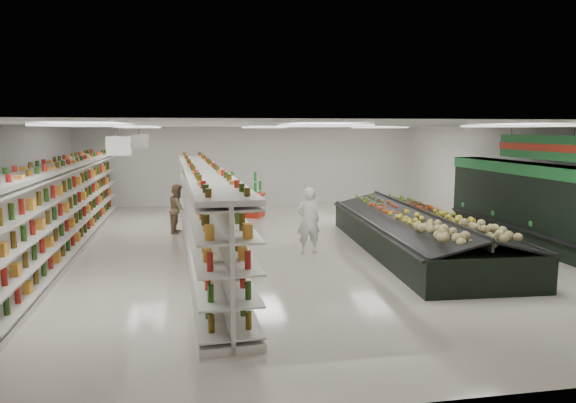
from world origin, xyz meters
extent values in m
plane|color=beige|center=(0.00, 0.00, 0.00)|extent=(16.00, 16.00, 0.00)
cube|color=white|center=(0.00, 0.00, 3.20)|extent=(14.00, 16.00, 0.02)
cube|color=white|center=(0.00, 8.00, 1.60)|extent=(14.00, 0.02, 3.20)
cube|color=white|center=(0.00, -8.00, 1.60)|extent=(14.00, 0.02, 3.20)
cube|color=white|center=(7.00, 0.00, 1.60)|extent=(0.02, 16.00, 3.20)
cube|color=black|center=(6.55, -1.50, 1.10)|extent=(0.80, 8.00, 2.20)
cube|color=#1D7030|center=(6.53, -1.50, 2.05)|extent=(0.85, 8.00, 0.30)
cube|color=black|center=(6.30, -1.50, 0.55)|extent=(0.55, 7.80, 0.15)
cube|color=silver|center=(6.40, -1.50, 1.35)|extent=(0.45, 7.70, 0.03)
cube|color=silver|center=(6.40, -1.50, 1.65)|extent=(0.45, 7.70, 0.03)
cube|color=white|center=(-3.80, -2.00, 2.75)|extent=(0.50, 0.06, 0.40)
cube|color=red|center=(-3.80, -2.00, 2.75)|extent=(0.52, 0.02, 0.12)
cylinder|color=black|center=(-3.80, -2.00, 3.05)|extent=(0.01, 0.01, 0.50)
cube|color=white|center=(-3.80, 2.00, 2.75)|extent=(0.50, 0.06, 0.40)
cube|color=red|center=(-3.80, 2.00, 2.75)|extent=(0.52, 0.02, 0.12)
cylinder|color=black|center=(-3.80, 2.00, 3.05)|extent=(0.01, 0.01, 0.50)
cube|color=#1D7030|center=(6.25, -1.50, 2.65)|extent=(0.10, 3.20, 0.60)
cube|color=red|center=(6.19, -1.50, 2.65)|extent=(0.03, 3.20, 0.18)
cylinder|color=black|center=(6.25, -2.70, 3.05)|extent=(0.01, 0.01, 0.50)
cylinder|color=black|center=(6.25, -0.30, 3.05)|extent=(0.01, 0.01, 0.50)
cube|color=beige|center=(-5.61, 0.74, 0.06)|extent=(1.27, 12.96, 0.13)
cube|color=beige|center=(-5.61, 0.74, 1.08)|extent=(0.37, 12.94, 2.16)
cube|color=beige|center=(-5.61, 0.74, 2.20)|extent=(1.27, 12.96, 0.09)
cube|color=silver|center=(-5.86, 0.73, 0.19)|extent=(0.77, 12.84, 0.03)
cube|color=silver|center=(-5.86, 0.73, 0.67)|extent=(0.77, 12.84, 0.03)
cube|color=silver|center=(-5.86, 0.73, 1.14)|extent=(0.77, 12.84, 0.03)
cube|color=silver|center=(-5.86, 0.73, 1.61)|extent=(0.77, 12.84, 0.03)
cube|color=silver|center=(-5.86, 0.73, 2.08)|extent=(0.77, 12.84, 0.03)
cube|color=silver|center=(-5.36, 0.74, 0.19)|extent=(0.77, 12.84, 0.03)
cube|color=silver|center=(-5.36, 0.74, 0.67)|extent=(0.77, 12.84, 0.03)
cube|color=silver|center=(-5.36, 0.74, 1.14)|extent=(0.77, 12.84, 0.03)
cube|color=silver|center=(-5.36, 0.74, 1.61)|extent=(0.77, 12.84, 0.03)
cube|color=silver|center=(-5.36, 0.74, 2.08)|extent=(0.77, 12.84, 0.03)
cube|color=beige|center=(-2.09, -0.18, 0.06)|extent=(1.56, 12.48, 0.12)
cube|color=beige|center=(-2.09, -0.18, 1.04)|extent=(0.69, 12.44, 2.07)
cube|color=beige|center=(-2.09, -0.18, 2.12)|extent=(1.56, 12.48, 0.08)
cube|color=silver|center=(-2.33, -0.19, 0.19)|extent=(1.08, 12.35, 0.03)
cube|color=silver|center=(-2.33, -0.19, 0.64)|extent=(1.08, 12.35, 0.03)
cube|color=silver|center=(-2.33, -0.19, 1.09)|extent=(1.08, 12.35, 0.03)
cube|color=silver|center=(-2.33, -0.19, 1.55)|extent=(1.08, 12.35, 0.03)
cube|color=silver|center=(-2.33, -0.19, 2.00)|extent=(1.08, 12.35, 0.03)
cube|color=silver|center=(-1.85, -0.17, 0.19)|extent=(1.08, 12.35, 0.03)
cube|color=silver|center=(-1.85, -0.17, 0.64)|extent=(1.08, 12.35, 0.03)
cube|color=silver|center=(-1.85, -0.17, 1.09)|extent=(1.08, 12.35, 0.03)
cube|color=silver|center=(-1.85, -0.17, 1.55)|extent=(1.08, 12.35, 0.03)
cube|color=silver|center=(-1.85, -0.17, 2.00)|extent=(1.08, 12.35, 0.03)
cube|color=black|center=(3.28, -1.04, 0.38)|extent=(2.94, 7.62, 0.75)
cube|color=#262626|center=(2.04, -0.98, 0.77)|extent=(0.44, 7.50, 0.06)
cube|color=#262626|center=(4.52, -1.10, 0.77)|extent=(0.44, 7.50, 0.06)
cube|color=black|center=(2.61, -1.01, 0.88)|extent=(1.75, 7.46, 0.38)
cube|color=black|center=(3.95, -1.07, 0.88)|extent=(1.75, 7.46, 0.38)
cube|color=#262626|center=(3.28, -1.04, 0.99)|extent=(0.42, 7.39, 0.27)
cube|color=red|center=(-0.49, 5.00, 0.09)|extent=(1.33, 1.14, 0.19)
cube|color=red|center=(-0.49, 5.00, 0.79)|extent=(1.39, 1.20, 0.09)
imported|color=silver|center=(0.50, -0.76, 0.84)|extent=(0.64, 0.44, 1.67)
imported|color=tan|center=(-2.80, 2.43, 0.74)|extent=(0.55, 0.78, 1.47)
camera|label=1|loc=(-2.21, -13.11, 3.09)|focal=32.00mm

